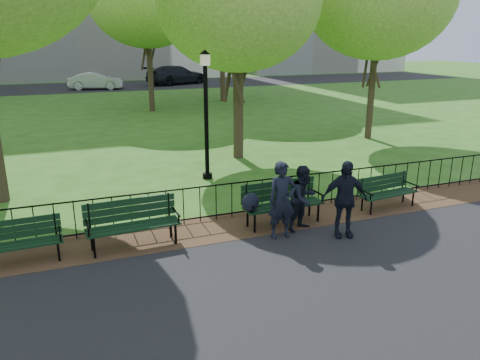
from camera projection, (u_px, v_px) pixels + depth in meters
name	position (u px, v px, depth m)	size (l,w,h in m)	color
ground	(308.00, 244.00, 9.98)	(120.00, 120.00, 0.00)	#2C5616
asphalt_path	(419.00, 334.00, 6.95)	(60.00, 9.20, 0.01)	black
dirt_strip	(278.00, 219.00, 11.32)	(60.00, 1.60, 0.01)	#392217
far_street	(115.00, 86.00, 41.20)	(70.00, 9.00, 0.01)	black
iron_fence	(270.00, 194.00, 11.62)	(24.06, 0.06, 1.00)	black
park_bench_main	(271.00, 200.00, 10.72)	(2.08, 0.69, 1.09)	black
park_bench_left_a	(132.00, 218.00, 9.72)	(1.95, 0.69, 1.09)	black
park_bench_left_b	(16.00, 237.00, 9.00)	(1.68, 0.57, 0.94)	black
park_bench_right_a	(386.00, 188.00, 11.93)	(1.67, 0.67, 0.92)	black
lamppost	(206.00, 111.00, 13.95)	(0.35, 0.35, 3.87)	black
tree_near_e	(238.00, 0.00, 15.51)	(5.56, 5.56, 7.75)	#2D2116
person_left	(282.00, 200.00, 10.05)	(0.63, 0.41, 1.71)	black
person_mid	(303.00, 198.00, 10.51)	(0.73, 0.38, 1.50)	black
person_right	(344.00, 199.00, 10.13)	(1.01, 0.41, 1.72)	black
sedan_silver	(96.00, 81.00, 38.32)	(1.49, 4.28, 1.41)	#AFB2B8
sedan_dark	(177.00, 75.00, 42.47)	(2.34, 5.75, 1.67)	black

